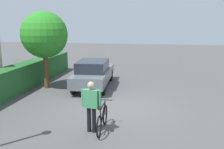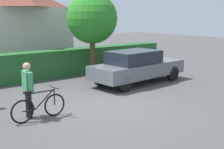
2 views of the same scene
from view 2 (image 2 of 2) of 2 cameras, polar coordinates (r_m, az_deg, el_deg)
name	(u,v)px [view 2 (image 2 of 2)]	position (r m, az deg, el deg)	size (l,w,h in m)	color
ground_plane	(107,107)	(9.98, -0.94, -6.04)	(60.00, 60.00, 0.00)	#4A4A4A
hedge_row	(34,66)	(14.41, -14.35, 1.57)	(15.24, 0.90, 1.28)	#235927
house_distant	(9,22)	(18.50, -18.61, 9.26)	(5.63, 5.25, 4.94)	beige
parked_car_near	(137,66)	(13.20, 4.66, 1.53)	(4.56, 1.92, 1.44)	slate
bicycle	(39,107)	(8.95, -13.41, -5.88)	(1.67, 0.50, 0.88)	black
person_rider	(28,86)	(9.01, -15.40, -2.09)	(0.26, 0.65, 1.63)	black
tree_kerbside	(92,19)	(14.42, -3.73, 10.32)	(2.35, 2.35, 3.94)	brown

